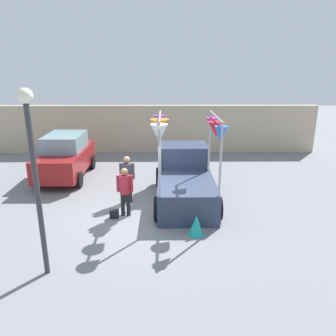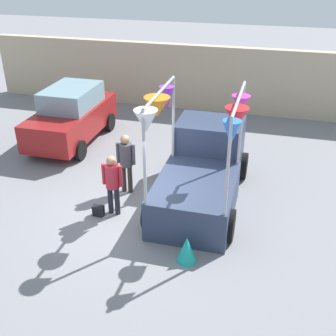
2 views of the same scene
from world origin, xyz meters
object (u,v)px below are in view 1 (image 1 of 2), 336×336
object	(u,v)px
street_lamp	(33,161)
handbag	(114,214)
person_customer	(125,188)
parked_car	(66,156)
person_vendor	(127,175)
folded_kite_bundle_teal	(196,225)
vendor_truck	(184,176)

from	to	relation	value
street_lamp	handbag	bearing A→B (deg)	67.99
person_customer	handbag	world-z (taller)	person_customer
handbag	street_lamp	distance (m)	4.05
parked_car	person_customer	distance (m)	4.90
person_vendor	folded_kite_bundle_teal	distance (m)	3.35
vendor_truck	parked_car	bearing A→B (deg)	153.52
folded_kite_bundle_teal	handbag	bearing A→B (deg)	156.07
street_lamp	person_vendor	bearing A→B (deg)	70.68
handbag	folded_kite_bundle_teal	size ratio (longest dim) A/B	0.47
vendor_truck	street_lamp	world-z (taller)	street_lamp
parked_car	person_customer	size ratio (longest dim) A/B	2.49
parked_car	person_vendor	world-z (taller)	parked_car
parked_car	handbag	bearing A→B (deg)	-56.96
person_vendor	street_lamp	xyz separation A→B (m)	(-1.46, -4.17, 1.73)
person_customer	folded_kite_bundle_teal	distance (m)	2.62
person_vendor	street_lamp	world-z (taller)	street_lamp
handbag	street_lamp	world-z (taller)	street_lamp
person_customer	folded_kite_bundle_teal	size ratio (longest dim) A/B	2.68
person_customer	street_lamp	distance (m)	3.86
vendor_truck	handbag	world-z (taller)	vendor_truck
handbag	street_lamp	bearing A→B (deg)	-112.01
street_lamp	folded_kite_bundle_teal	size ratio (longest dim) A/B	7.09
vendor_truck	person_customer	xyz separation A→B (m)	(-1.98, -1.39, 0.09)
person_customer	folded_kite_bundle_teal	bearing A→B (deg)	-31.30
folded_kite_bundle_teal	street_lamp	bearing A→B (deg)	-154.46
vendor_truck	parked_car	world-z (taller)	vendor_truck
vendor_truck	person_customer	size ratio (longest dim) A/B	2.51
handbag	person_customer	bearing A→B (deg)	29.74
vendor_truck	person_vendor	xyz separation A→B (m)	(-2.03, -0.29, 0.14)
person_customer	street_lamp	xyz separation A→B (m)	(-1.51, -3.07, 1.78)
person_vendor	handbag	bearing A→B (deg)	-103.09
person_vendor	handbag	xyz separation A→B (m)	(-0.30, -1.30, -0.88)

